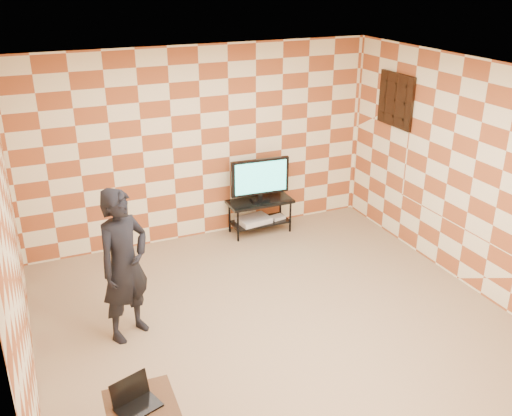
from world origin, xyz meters
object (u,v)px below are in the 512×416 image
Objects in this scene: tv_stand at (260,209)px; side_table at (142,413)px; person at (124,265)px; tv at (260,178)px.

side_table is at bearing -126.15° from tv_stand.
tv is at bearing 7.57° from person.
tv_stand is 2.92m from person.
tv is 1.56× the size of side_table.
tv is at bearing 53.83° from side_table.
tv is 4.28m from side_table.
tv_stand is at bearing 7.62° from person.
person reaches higher than side_table.
tv is 0.52× the size of person.
tv is at bearing -86.74° from tv_stand.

